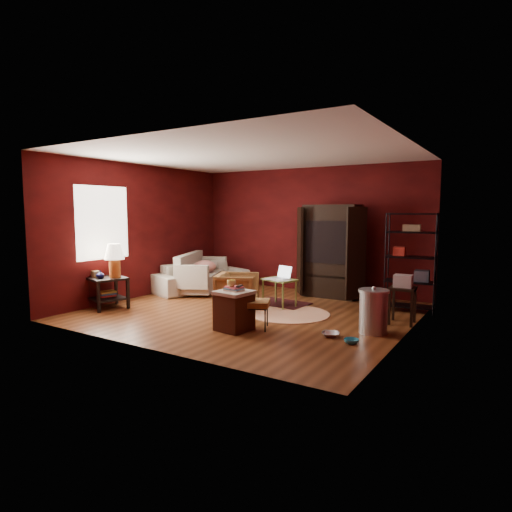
{
  "coord_description": "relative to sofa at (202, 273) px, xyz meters",
  "views": [
    {
      "loc": [
        4.13,
        -6.43,
        1.82
      ],
      "look_at": [
        0.0,
        0.2,
        1.0
      ],
      "focal_mm": 30.0,
      "sensor_mm": 36.0,
      "label": 1
    }
  ],
  "objects": [
    {
      "name": "room",
      "position": [
        2.0,
        -1.14,
        0.98
      ],
      "size": [
        5.54,
        5.04,
        2.84
      ],
      "color": "brown",
      "rests_on": "ground"
    },
    {
      "name": "sofa",
      "position": [
        0.0,
        0.0,
        0.0
      ],
      "size": [
        1.31,
        2.25,
        0.84
      ],
      "primitive_type": "imported",
      "rotation": [
        0.0,
        0.0,
        1.24
      ],
      "color": "#AEA896",
      "rests_on": "ground"
    },
    {
      "name": "armchair",
      "position": [
        1.73,
        -1.08,
        -0.05
      ],
      "size": [
        0.91,
        0.93,
        0.75
      ],
      "primitive_type": "imported",
      "rotation": [
        0.0,
        0.0,
        1.97
      ],
      "color": "black",
      "rests_on": "ground"
    },
    {
      "name": "pet_bowl_steel",
      "position": [
        3.88,
        -1.82,
        -0.29
      ],
      "size": [
        0.27,
        0.15,
        0.26
      ],
      "primitive_type": "imported",
      "rotation": [
        0.0,
        0.0,
        0.35
      ],
      "color": "silver",
      "rests_on": "ground"
    },
    {
      "name": "pet_bowl_turquoise",
      "position": [
        4.25,
        -1.98,
        -0.32
      ],
      "size": [
        0.21,
        0.07,
        0.21
      ],
      "primitive_type": "imported",
      "rotation": [
        0.0,
        0.0,
        0.04
      ],
      "color": "#2899BB",
      "rests_on": "ground"
    },
    {
      "name": "vase",
      "position": [
        -0.38,
        -2.46,
        0.23
      ],
      "size": [
        0.2,
        0.2,
        0.15
      ],
      "primitive_type": "imported",
      "rotation": [
        0.0,
        0.0,
        0.41
      ],
      "color": "#0C0E40",
      "rests_on": "side_table"
    },
    {
      "name": "mug",
      "position": [
        2.47,
        -2.32,
        0.32
      ],
      "size": [
        0.15,
        0.13,
        0.13
      ],
      "primitive_type": "imported",
      "rotation": [
        0.0,
        0.0,
        -0.15
      ],
      "color": "#E8E071",
      "rests_on": "hamper"
    },
    {
      "name": "side_table",
      "position": [
        -0.32,
        -2.27,
        0.31
      ],
      "size": [
        0.77,
        0.77,
        1.22
      ],
      "rotation": [
        0.0,
        0.0,
        -0.31
      ],
      "color": "black",
      "rests_on": "ground"
    },
    {
      "name": "sofa_cushions",
      "position": [
        -0.03,
        -0.02,
        -0.04
      ],
      "size": [
        1.41,
        2.01,
        0.79
      ],
      "rotation": [
        0.0,
        0.0,
        0.41
      ],
      "color": "#AEA896",
      "rests_on": "sofa"
    },
    {
      "name": "hamper",
      "position": [
        2.49,
        -2.28,
        -0.1
      ],
      "size": [
        0.55,
        0.55,
        0.7
      ],
      "rotation": [
        0.0,
        0.0,
        -0.12
      ],
      "color": "#411B0F",
      "rests_on": "ground"
    },
    {
      "name": "footstool",
      "position": [
        2.72,
        -2.04,
        -0.04
      ],
      "size": [
        0.58,
        0.58,
        0.45
      ],
      "rotation": [
        0.0,
        0.0,
        0.43
      ],
      "color": "black",
      "rests_on": "ground"
    },
    {
      "name": "rug_round",
      "position": [
        2.73,
        -0.91,
        -0.42
      ],
      "size": [
        1.82,
        1.82,
        0.01
      ],
      "rotation": [
        0.0,
        0.0,
        -0.34
      ],
      "color": "#EFE4C7",
      "rests_on": "ground"
    },
    {
      "name": "rug_oriental",
      "position": [
        2.18,
        -0.25,
        -0.41
      ],
      "size": [
        1.14,
        0.81,
        0.01
      ],
      "rotation": [
        0.0,
        0.0,
        -0.09
      ],
      "color": "#431115",
      "rests_on": "ground"
    },
    {
      "name": "laptop_desk",
      "position": [
        2.29,
        -0.46,
        0.05
      ],
      "size": [
        0.72,
        0.61,
        0.77
      ],
      "rotation": [
        0.0,
        0.0,
        -0.28
      ],
      "color": "olive",
      "rests_on": "ground"
    },
    {
      "name": "tv_armoire",
      "position": [
        2.76,
        0.95,
        0.6
      ],
      "size": [
        1.54,
        0.81,
        1.96
      ],
      "rotation": [
        0.0,
        0.0,
        0.01
      ],
      "color": "black",
      "rests_on": "ground"
    },
    {
      "name": "wire_shelving",
      "position": [
        4.5,
        0.43,
        0.56
      ],
      "size": [
        0.91,
        0.46,
        1.79
      ],
      "rotation": [
        0.0,
        0.0,
        0.1
      ],
      "color": "black",
      "rests_on": "ground"
    },
    {
      "name": "small_stand",
      "position": [
        4.59,
        -0.52,
        0.18
      ],
      "size": [
        0.43,
        0.43,
        0.8
      ],
      "rotation": [
        0.0,
        0.0,
        0.06
      ],
      "color": "black",
      "rests_on": "ground"
    },
    {
      "name": "trash_can",
      "position": [
        4.35,
        -1.31,
        -0.09
      ],
      "size": [
        0.55,
        0.55,
        0.71
      ],
      "rotation": [
        0.0,
        0.0,
        0.24
      ],
      "color": "silver",
      "rests_on": "ground"
    }
  ]
}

